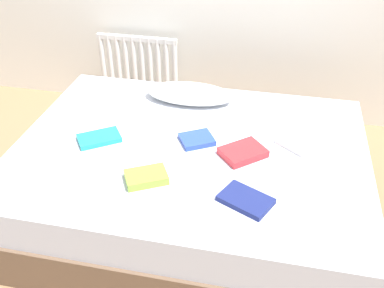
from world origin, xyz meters
TOP-DOWN VIEW (x-y plane):
  - ground_plane at (0.00, 0.00)m, footprint 8.00×8.00m
  - bed at (0.00, 0.00)m, footprint 2.00×1.50m
  - radiator at (-0.70, 1.20)m, footprint 0.66×0.04m
  - pillow at (-0.12, 0.52)m, footprint 0.57×0.27m
  - textbook_navy at (0.36, -0.40)m, footprint 0.29×0.25m
  - textbook_teal at (-0.52, -0.05)m, footprint 0.27×0.25m
  - textbook_lime at (-0.15, -0.34)m, footprint 0.25×0.22m
  - textbook_red at (0.30, -0.03)m, footprint 0.29×0.28m
  - textbook_blue at (0.03, 0.05)m, footprint 0.23×0.22m
  - textbook_white at (0.60, 0.15)m, footprint 0.27×0.27m

SIDE VIEW (x-z plane):
  - ground_plane at x=0.00m, z-range 0.00..0.00m
  - bed at x=0.00m, z-range 0.00..0.50m
  - radiator at x=-0.70m, z-range 0.11..0.64m
  - textbook_navy at x=0.36m, z-range 0.50..0.53m
  - textbook_teal at x=-0.52m, z-range 0.50..0.53m
  - textbook_blue at x=0.03m, z-range 0.50..0.53m
  - textbook_red at x=0.30m, z-range 0.50..0.54m
  - textbook_white at x=0.60m, z-range 0.50..0.54m
  - textbook_lime at x=-0.15m, z-range 0.50..0.54m
  - pillow at x=-0.12m, z-range 0.50..0.60m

